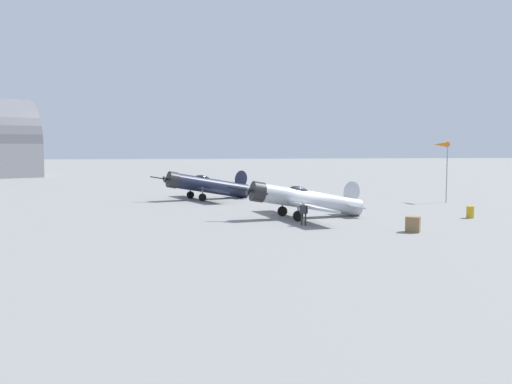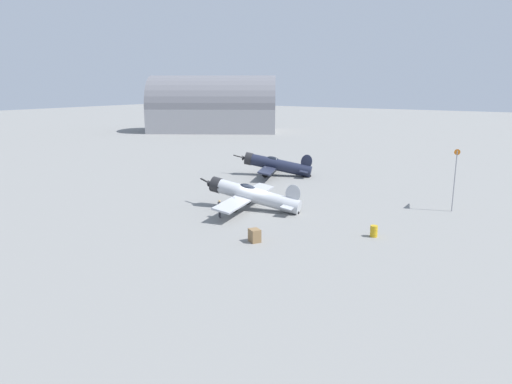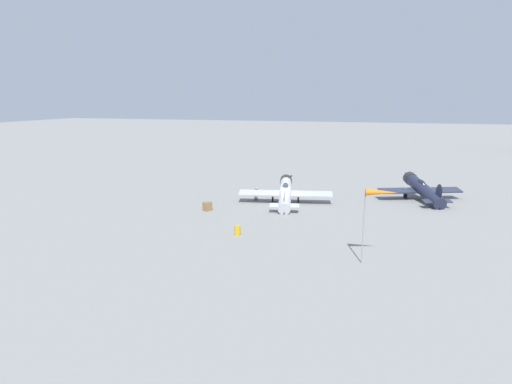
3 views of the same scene
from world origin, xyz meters
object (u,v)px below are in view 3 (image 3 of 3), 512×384
airplane_foreground (285,193)px  airplane_mid_apron (422,189)px  ground_crew_mechanic (256,193)px  equipment_crate (207,206)px  windsock_mast (380,195)px  fuel_drum (237,230)px

airplane_foreground → airplane_mid_apron: size_ratio=1.11×
ground_crew_mechanic → equipment_crate: size_ratio=1.44×
airplane_mid_apron → equipment_crate: airplane_mid_apron is taller
ground_crew_mechanic → windsock_mast: 23.63m
ground_crew_mechanic → airplane_foreground: bearing=-154.4°
equipment_crate → airplane_mid_apron: bearing=117.3°
ground_crew_mechanic → windsock_mast: size_ratio=0.27×
airplane_mid_apron → equipment_crate: bearing=96.6°
windsock_mast → airplane_foreground: bearing=-146.3°
airplane_foreground → ground_crew_mechanic: (-0.84, -4.05, -0.46)m
airplane_mid_apron → ground_crew_mechanic: airplane_mid_apron is taller
fuel_drum → windsock_mast: size_ratio=0.15×
windsock_mast → airplane_mid_apron: bearing=167.3°
airplane_foreground → airplane_mid_apron: 17.87m
airplane_foreground → equipment_crate: (5.66, -8.05, -0.96)m
airplane_mid_apron → windsock_mast: 24.59m
ground_crew_mechanic → fuel_drum: bearing=136.8°
fuel_drum → windsock_mast: windsock_mast is taller
airplane_foreground → equipment_crate: bearing=113.8°
airplane_mid_apron → equipment_crate: size_ratio=9.19×
ground_crew_mechanic → fuel_drum: 14.14m
airplane_mid_apron → fuel_drum: size_ratio=11.31×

